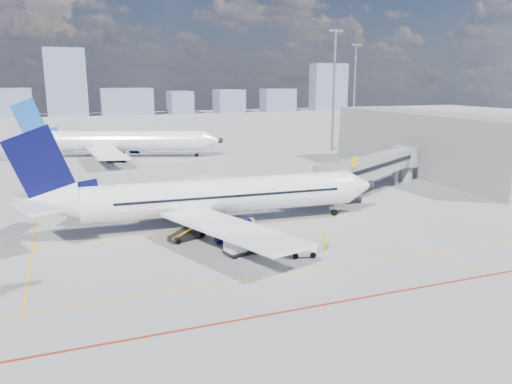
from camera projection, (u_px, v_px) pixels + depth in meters
The scene contains 13 objects.
ground at pixel (266, 250), 45.68m from camera, with size 420.00×420.00×0.00m, color gray.
apron_markings at pixel (277, 265), 41.92m from camera, with size 90.00×35.12×0.01m.
jet_bridge at pixel (378, 165), 68.51m from camera, with size 23.55×15.78×6.30m.
terminal_block at pixel (431, 143), 82.27m from camera, with size 10.00×42.00×10.00m.
floodlight_mast_ne at pixel (334, 88), 106.09m from camera, with size 3.20×0.61×25.45m.
floodlight_mast_far at pixel (355, 86), 147.43m from camera, with size 3.20×0.61×25.45m.
distant_skyline at pixel (35, 90), 207.01m from camera, with size 250.44×14.83×31.71m.
main_aircraft at pixel (208, 197), 52.22m from camera, with size 38.86×33.84×11.33m.
second_aircraft at pixel (117, 141), 99.90m from camera, with size 40.31×34.26×12.17m.
baggage_tug at pixel (301, 249), 43.86m from camera, with size 2.38×1.72×1.51m.
cargo_dolly at pixel (244, 242), 44.51m from camera, with size 3.91×2.44×1.99m.
belt_loader at pixel (187, 234), 48.63m from camera, with size 5.24×3.02×2.14m.
ramp_worker at pixel (325, 242), 45.24m from camera, with size 0.64×0.42×1.76m, color yellow.
Camera 1 is at (-16.48, -40.16, 15.24)m, focal length 35.00 mm.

